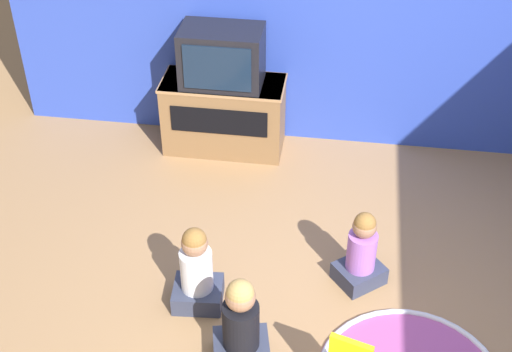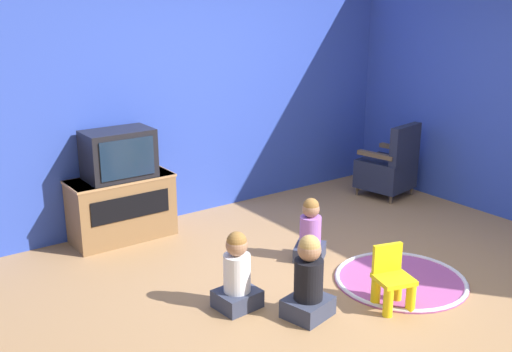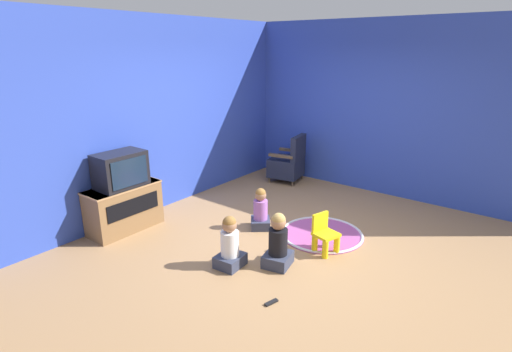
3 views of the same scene
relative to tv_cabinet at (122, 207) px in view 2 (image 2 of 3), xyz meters
name	(u,v)px [view 2 (image 2 of 3)]	position (x,y,z in m)	size (l,w,h in m)	color
ground_plane	(349,279)	(1.18, -1.96, -0.33)	(30.00, 30.00, 0.00)	#9E754C
wall_back	(187,83)	(0.94, 0.30, 1.11)	(5.52, 0.12, 2.87)	#2D47B2
tv_cabinet	(122,207)	(0.00, 0.00, 0.00)	(1.01, 0.45, 0.63)	brown
television	(119,154)	(0.00, -0.01, 0.54)	(0.65, 0.41, 0.47)	black
black_armchair	(389,168)	(3.12, -0.62, 0.02)	(0.64, 0.65, 0.89)	brown
yellow_kid_chair	(392,283)	(1.11, -2.49, -0.12)	(0.33, 0.32, 0.49)	yellow
play_mat	(401,280)	(1.52, -2.24, -0.32)	(1.11, 1.11, 0.04)	#A54C8C
child_watching_left	(308,282)	(0.50, -2.22, -0.05)	(0.39, 0.36, 0.65)	#33384C
child_watching_center	(310,233)	(1.19, -1.45, -0.08)	(0.40, 0.39, 0.58)	#33384C
child_watching_right	(237,275)	(0.15, -1.80, -0.06)	(0.34, 0.30, 0.62)	#33384C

